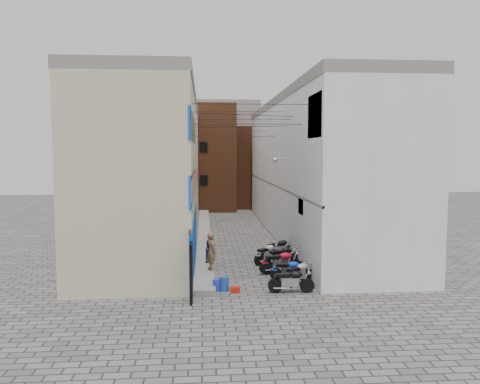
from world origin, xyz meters
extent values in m
plane|color=#4F4C4A|center=(0.00, 0.00, 0.00)|extent=(90.00, 90.00, 0.00)
cube|color=gray|center=(-2.05, 13.00, 0.12)|extent=(0.90, 26.00, 0.25)
cube|color=beige|center=(-5.00, 13.00, 4.25)|extent=(5.00, 26.00, 8.50)
cube|color=#CA7174|center=(-2.54, 13.00, 4.00)|extent=(0.10, 26.00, 0.80)
cube|color=blue|center=(-2.53, 4.90, 1.30)|extent=(0.12, 10.20, 2.40)
cube|color=blue|center=(-2.55, 4.90, 5.30)|extent=(0.10, 10.20, 4.00)
cube|color=gray|center=(-5.00, 13.00, 8.75)|extent=(5.10, 26.00, 0.50)
cube|color=black|center=(-2.52, -0.40, 1.10)|extent=(0.10, 1.20, 2.20)
cube|color=silver|center=(5.00, 13.00, 4.25)|extent=(5.00, 26.00, 8.50)
cube|color=blue|center=(2.55, 1.50, 7.00)|extent=(0.10, 2.40, 1.80)
cube|color=white|center=(2.56, 4.00, 3.00)|extent=(0.08, 1.00, 0.70)
cylinder|color=#B2B2B7|center=(2.15, 7.00, 5.20)|extent=(0.80, 0.06, 0.06)
sphere|color=#B2B2B7|center=(1.75, 7.00, 5.10)|extent=(0.28, 0.28, 0.28)
cube|color=gray|center=(5.00, 13.00, 8.75)|extent=(5.10, 26.00, 0.50)
cube|color=gray|center=(2.54, 13.00, 3.40)|extent=(0.10, 26.00, 0.12)
cube|color=brown|center=(-2.00, 28.00, 5.00)|extent=(6.00, 6.00, 10.00)
cube|color=brown|center=(3.00, 30.00, 4.00)|extent=(5.00, 6.00, 8.00)
cube|color=gray|center=(0.00, 34.00, 5.50)|extent=(8.00, 5.00, 11.00)
cube|color=black|center=(0.00, 25.20, 1.20)|extent=(2.00, 0.30, 2.40)
cylinder|color=black|center=(0.00, 2.00, 7.50)|extent=(5.20, 0.02, 0.02)
cylinder|color=black|center=(0.00, 4.00, 6.80)|extent=(5.20, 0.02, 0.02)
cylinder|color=black|center=(0.00, 6.50, 7.20)|extent=(5.20, 0.02, 0.02)
cylinder|color=black|center=(0.00, 9.00, 7.80)|extent=(5.20, 0.02, 0.02)
cylinder|color=black|center=(0.00, 12.00, 6.50)|extent=(5.20, 0.02, 0.02)
cylinder|color=black|center=(0.00, 15.00, 7.00)|extent=(5.20, 0.02, 0.02)
cylinder|color=black|center=(0.00, 5.00, 7.30)|extent=(5.65, 2.07, 0.02)
cylinder|color=black|center=(0.00, 8.00, 6.90)|extent=(5.80, 1.58, 0.02)
imported|color=#956036|center=(-1.70, 3.14, 1.10)|extent=(0.59, 0.72, 1.71)
imported|color=#2E3245|center=(-1.70, 4.69, 0.95)|extent=(0.80, 0.86, 1.40)
cylinder|color=#213AA5|center=(-1.55, 0.73, 0.24)|extent=(0.41, 0.41, 0.48)
cylinder|color=#2245AD|center=(-1.25, 0.75, 0.29)|extent=(0.43, 0.43, 0.57)
cube|color=#B61C0D|center=(-0.82, 0.50, 0.11)|extent=(0.41, 0.34, 0.23)
camera|label=1|loc=(-2.05, -17.48, 5.51)|focal=35.00mm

